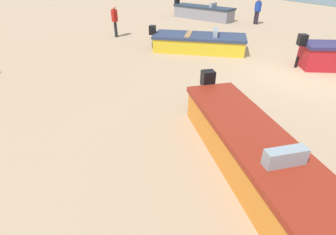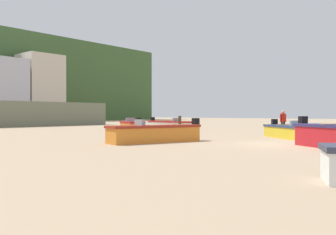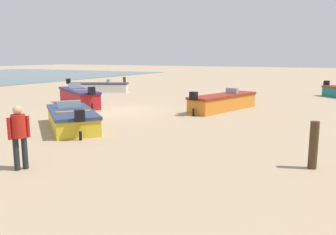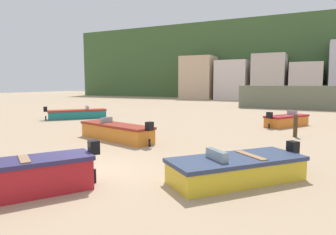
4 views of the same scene
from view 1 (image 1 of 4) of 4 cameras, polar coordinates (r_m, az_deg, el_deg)
ground_plane at (r=10.69m, az=26.33°, el=8.16°), size 160.00×160.00×0.00m
boat_yellow_0 at (r=12.58m, az=6.76°, el=15.95°), size 3.91×4.19×1.05m
boat_grey_5 at (r=20.48m, az=7.65°, el=21.81°), size 4.78×2.79×1.21m
boat_orange_6 at (r=5.27m, az=17.97°, el=-7.23°), size 5.02×2.46×1.16m
beach_walker_foreground at (r=15.32m, az=-11.58°, el=20.42°), size 0.52×0.45×1.62m
beach_walker_distant at (r=19.37m, az=19.02°, el=21.53°), size 0.53×0.34×1.62m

